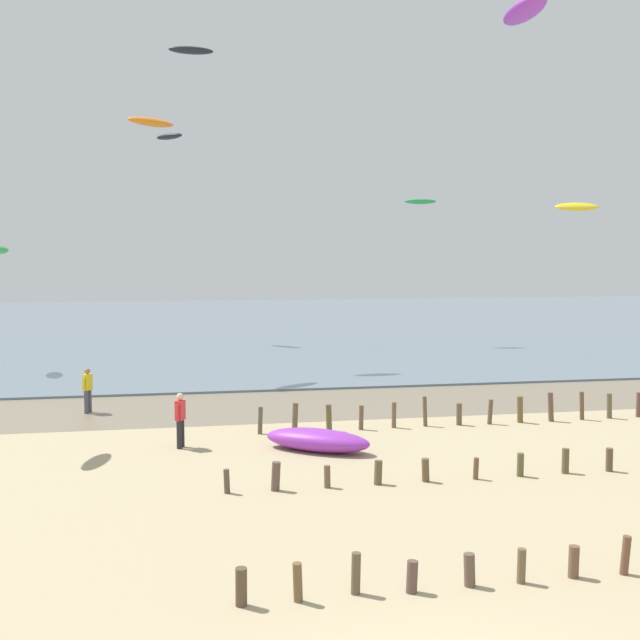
# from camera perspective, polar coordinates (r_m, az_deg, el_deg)

# --- Properties ---
(wet_sand_strip) EXTENTS (120.00, 6.59, 0.01)m
(wet_sand_strip) POSITION_cam_1_polar(r_m,az_deg,el_deg) (31.81, -3.95, -6.13)
(wet_sand_strip) COLOR #7A6D59
(wet_sand_strip) RESTS_ON ground
(sea) EXTENTS (160.00, 70.00, 0.10)m
(sea) POSITION_cam_1_polar(r_m,az_deg,el_deg) (69.67, -7.80, -0.27)
(sea) COLOR slate
(sea) RESTS_ON ground
(groyne_near) EXTENTS (10.38, 0.32, 0.75)m
(groyne_near) POSITION_cam_1_polar(r_m,az_deg,el_deg) (15.63, 14.14, -16.55)
(groyne_near) COLOR brown
(groyne_near) RESTS_ON ground
(groyne_mid) EXTENTS (17.23, 0.34, 0.75)m
(groyne_mid) POSITION_cam_1_polar(r_m,az_deg,el_deg) (22.71, 15.11, -9.84)
(groyne_mid) COLOR brown
(groyne_mid) RESTS_ON ground
(groyne_far) EXTENTS (17.59, 0.33, 1.05)m
(groyne_far) POSITION_cam_1_polar(r_m,az_deg,el_deg) (29.36, 13.47, -6.24)
(groyne_far) COLOR brown
(groyne_far) RESTS_ON ground
(person_nearest_camera) EXTENTS (0.34, 0.53, 1.71)m
(person_nearest_camera) POSITION_cam_1_polar(r_m,az_deg,el_deg) (25.21, -9.91, -6.92)
(person_nearest_camera) COLOR #232328
(person_nearest_camera) RESTS_ON ground
(person_mid_beach) EXTENTS (0.36, 0.51, 1.71)m
(person_mid_beach) POSITION_cam_1_polar(r_m,az_deg,el_deg) (31.46, -16.21, -4.74)
(person_mid_beach) COLOR #4C4C56
(person_mid_beach) RESTS_ON ground
(grounded_kite) EXTENTS (3.48, 2.93, 0.68)m
(grounded_kite) POSITION_cam_1_polar(r_m,az_deg,el_deg) (24.57, -0.19, -8.54)
(grounded_kite) COLOR purple
(grounded_kite) RESTS_ON ground
(kite_aloft_1) EXTENTS (2.19, 2.42, 0.42)m
(kite_aloft_1) POSITION_cam_1_polar(r_m,az_deg,el_deg) (56.32, -10.68, 12.72)
(kite_aloft_1) COLOR black
(kite_aloft_3) EXTENTS (1.27, 3.34, 0.58)m
(kite_aloft_3) POSITION_cam_1_polar(r_m,az_deg,el_deg) (31.97, 14.33, 20.55)
(kite_aloft_3) COLOR purple
(kite_aloft_4) EXTENTS (2.59, 2.19, 0.57)m
(kite_aloft_4) POSITION_cam_1_polar(r_m,az_deg,el_deg) (40.29, -11.95, 13.62)
(kite_aloft_4) COLOR orange
(kite_aloft_7) EXTENTS (2.18, 1.05, 0.58)m
(kite_aloft_7) POSITION_cam_1_polar(r_m,az_deg,el_deg) (39.57, 17.82, 7.68)
(kite_aloft_7) COLOR yellow
(kite_aloft_8) EXTENTS (2.16, 1.03, 0.45)m
(kite_aloft_8) POSITION_cam_1_polar(r_m,az_deg,el_deg) (53.37, 7.15, 8.37)
(kite_aloft_8) COLOR green
(kite_aloft_9) EXTENTS (2.41, 0.89, 0.40)m
(kite_aloft_9) POSITION_cam_1_polar(r_m,az_deg,el_deg) (45.42, -9.16, 18.42)
(kite_aloft_9) COLOR black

